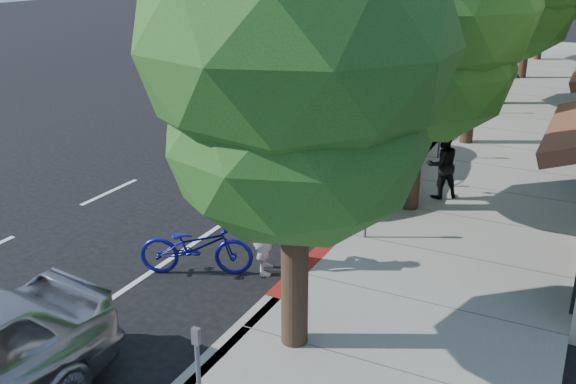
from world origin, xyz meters
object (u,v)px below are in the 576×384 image
Objects in this scene: street_tree_1 at (423,11)px; dark_sedan at (373,120)px; street_tree_0 at (296,52)px; silver_suv at (345,147)px; dark_suv_far at (474,62)px; white_pickup at (439,69)px; cyclist at (265,225)px; pedestrian at (442,165)px; bicycle at (196,246)px.

street_tree_1 reaches higher than dark_sedan.
street_tree_0 reaches higher than silver_suv.
dark_suv_far is (-2.12, 23.50, -3.69)m from street_tree_0.
white_pickup is at bearing 101.76° from street_tree_1.
street_tree_0 reaches higher than dark_sedan.
cyclist reaches higher than dark_suv_far.
dark_suv_far is at bearing 85.99° from silver_suv.
pedestrian is at bearing -82.21° from white_pickup.
pedestrian reaches higher than white_pickup.
street_tree_1 reaches higher than bicycle.
dark_suv_far reaches higher than bicycle.
street_tree_0 reaches higher than dark_suv_far.
white_pickup reaches higher than dark_sedan.
street_tree_0 is 1.60× the size of dark_suv_far.
street_tree_1 is 1.36× the size of white_pickup.
white_pickup is at bearing -23.51° from bicycle.
bicycle is 19.50m from white_pickup.
bicycle is at bearing -96.58° from dark_sedan.
street_tree_1 is 6.64m from bicycle.
silver_suv is 1.52× the size of dark_sedan.
street_tree_1 reaches higher than street_tree_0.
bicycle is at bearing -97.37° from dark_suv_far.
street_tree_1 is at bearing -55.05° from bicycle.
street_tree_1 is 3.52× the size of bicycle.
dark_suv_far is at bearing 95.15° from street_tree_0.
street_tree_0 reaches higher than cyclist.
street_tree_1 reaches higher than white_pickup.
cyclist is at bearing 27.38° from pedestrian.
silver_suv is at bearing -92.75° from white_pickup.
silver_suv is at bearing -88.63° from dark_sedan.
silver_suv is 2.72m from pedestrian.
white_pickup is (-3.10, 14.89, -3.71)m from street_tree_1.
dark_sedan is 0.95× the size of dark_suv_far.
cyclist is 0.34× the size of white_pickup.
cyclist is at bearing -87.24° from silver_suv.
dark_sedan is 12.30m from dark_suv_far.
bicycle is at bearing 152.71° from street_tree_0.
pedestrian is at bearing 86.29° from street_tree_0.
white_pickup is 1.22× the size of dark_suv_far.
street_tree_0 is 23.88m from dark_suv_far.
street_tree_1 is at bearing 25.05° from pedestrian.
street_tree_0 is 1.31× the size of white_pickup.
dark_sedan is 2.63× the size of pedestrian.
street_tree_0 is 3.41× the size of bicycle.
pedestrian reaches higher than dark_sedan.
street_tree_0 is 4.41× the size of pedestrian.
silver_suv is at bearing 106.45° from street_tree_0.
silver_suv is at bearing 145.90° from street_tree_1.
pedestrian is at bearing 65.11° from street_tree_1.
dark_sedan is at bearing 117.86° from street_tree_1.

